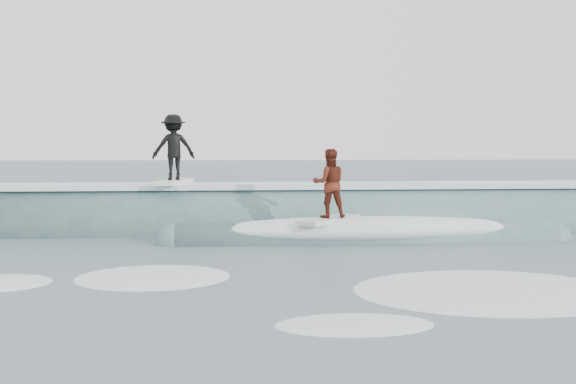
{
  "coord_description": "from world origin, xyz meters",
  "views": [
    {
      "loc": [
        -1.18,
        -11.1,
        2.32
      ],
      "look_at": [
        0.0,
        4.99,
        1.1
      ],
      "focal_mm": 40.0,
      "sensor_mm": 36.0,
      "label": 1
    }
  ],
  "objects": [
    {
      "name": "surfer_red",
      "position": [
        0.88,
        3.79,
        1.28
      ],
      "size": [
        1.7,
        1.89,
        1.72
      ],
      "color": "silver",
      "rests_on": "ground"
    },
    {
      "name": "whitewater",
      "position": [
        0.63,
        -1.45,
        0.0
      ],
      "size": [
        11.34,
        6.48,
        0.1
      ],
      "color": "white",
      "rests_on": "ground"
    },
    {
      "name": "ground",
      "position": [
        0.0,
        0.0,
        0.0
      ],
      "size": [
        160.0,
        160.0,
        0.0
      ],
      "primitive_type": "plane",
      "color": "#41545F",
      "rests_on": "ground"
    },
    {
      "name": "far_swells",
      "position": [
        -2.89,
        17.65,
        0.0
      ],
      "size": [
        38.11,
        8.65,
        0.8
      ],
      "color": "#3D6267",
      "rests_on": "ground"
    },
    {
      "name": "breaking_wave",
      "position": [
        0.2,
        5.75,
        0.04
      ],
      "size": [
        23.14,
        3.98,
        2.39
      ],
      "color": "#3D6267",
      "rests_on": "ground"
    },
    {
      "name": "surfer_black",
      "position": [
        -2.95,
        5.99,
        2.15
      ],
      "size": [
        1.24,
        2.07,
        1.82
      ],
      "color": "white",
      "rests_on": "ground"
    }
  ]
}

